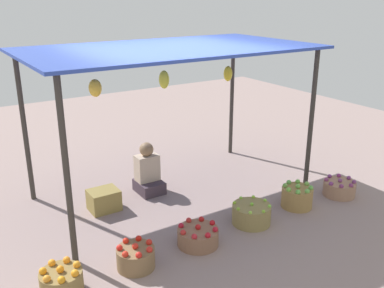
# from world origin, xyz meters

# --- Properties ---
(ground_plane) EXTENTS (14.00, 14.00, 0.00)m
(ground_plane) POSITION_xyz_m (0.00, 0.00, 0.00)
(ground_plane) COLOR gray
(market_stall_structure) EXTENTS (3.93, 2.21, 2.18)m
(market_stall_structure) POSITION_xyz_m (-0.01, 0.01, 2.03)
(market_stall_structure) COLOR #38332D
(market_stall_structure) RESTS_ON ground
(vendor_person) EXTENTS (0.36, 0.44, 0.78)m
(vendor_person) POSITION_xyz_m (-0.27, 0.26, 0.30)
(vendor_person) COLOR #3E313A
(vendor_person) RESTS_ON ground
(basket_oranges) EXTENTS (0.43, 0.43, 0.31)m
(basket_oranges) POSITION_xyz_m (-2.09, -1.39, 0.13)
(basket_oranges) COLOR olive
(basket_oranges) RESTS_ON ground
(basket_red_tomatoes) EXTENTS (0.42, 0.42, 0.30)m
(basket_red_tomatoes) POSITION_xyz_m (-1.28, -1.40, 0.13)
(basket_red_tomatoes) COLOR brown
(basket_red_tomatoes) RESTS_ON ground
(basket_red_apples) EXTENTS (0.50, 0.50, 0.27)m
(basket_red_apples) POSITION_xyz_m (-0.45, -1.38, 0.11)
(basket_red_apples) COLOR #896047
(basket_red_apples) RESTS_ON ground
(basket_limes) EXTENTS (0.51, 0.51, 0.30)m
(basket_limes) POSITION_xyz_m (0.42, -1.33, 0.13)
(basket_limes) COLOR olive
(basket_limes) RESTS_ON ground
(basket_green_apples) EXTENTS (0.43, 0.43, 0.35)m
(basket_green_apples) POSITION_xyz_m (1.26, -1.31, 0.15)
(basket_green_apples) COLOR #9C7943
(basket_green_apples) RESTS_ON ground
(basket_purple_onions) EXTENTS (0.47, 0.47, 0.27)m
(basket_purple_onions) POSITION_xyz_m (2.07, -1.39, 0.11)
(basket_purple_onions) COLOR #A0775B
(basket_purple_onions) RESTS_ON ground
(wooden_crate_near_vendor) EXTENTS (0.40, 0.34, 0.29)m
(wooden_crate_near_vendor) POSITION_xyz_m (-1.07, 0.07, 0.15)
(wooden_crate_near_vendor) COLOR olive
(wooden_crate_near_vendor) RESTS_ON ground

